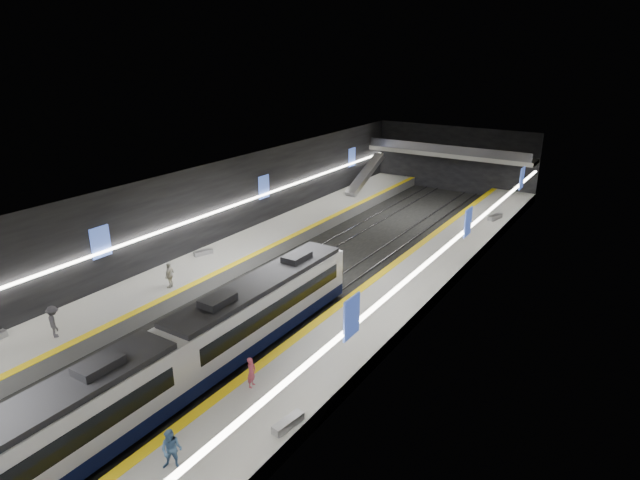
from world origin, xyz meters
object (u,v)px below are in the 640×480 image
Objects in this scene: bench_right_near at (288,423)px; passenger_right_b at (172,450)px; passenger_right_a at (251,373)px; bench_left_far at (203,253)px; passenger_left_b at (54,322)px; escalator at (365,174)px; bench_right_far at (495,217)px; passenger_left_a at (170,275)px; train at (168,363)px.

passenger_right_b is at bearing -110.30° from bench_right_near.
passenger_right_a is at bearing 164.04° from bench_right_near.
bench_left_far is 14.42m from passenger_left_b.
escalator is 4.17× the size of bench_right_far.
passenger_right_a is (14.93, -11.78, 0.62)m from bench_left_far.
passenger_right_a is at bearing -18.84° from bench_left_far.
passenger_right_b is (-1.69, -40.39, 0.68)m from bench_right_far.
passenger_left_a reaches higher than bench_right_far.
bench_left_far is 23.83m from passenger_right_b.
passenger_right_b reaches higher than passenger_right_a.
bench_left_far is at bearing -59.69° from passenger_left_b.
bench_right_near is 0.88× the size of bench_right_far.
train is at bearing 106.87° from passenger_right_a.
bench_right_far is 32.09m from passenger_left_a.
escalator reaches higher than bench_right_far.
bench_left_far is at bearing -92.83° from escalator.
bench_right_far is at bearing -90.60° from passenger_left_b.
bench_left_far is 0.98× the size of passenger_right_a.
passenger_left_a is at bearing 51.90° from passenger_right_a.
train is 9.24m from passenger_left_b.
train reaches higher than bench_right_near.
passenger_left_b reaches higher than passenger_left_a.
bench_right_far is 1.02× the size of passenger_left_a.
train reaches higher than passenger_left_a.
escalator is 4.35× the size of passenger_right_b.
train reaches higher than bench_left_far.
passenger_right_b is 17.88m from passenger_left_a.
passenger_right_a is 0.89× the size of passenger_right_b.
bench_right_near is at bearing -75.73° from bench_right_far.
passenger_right_a is at bearing -69.95° from escalator.
passenger_left_a is (-12.38, 5.95, 0.12)m from passenger_right_a.
bench_right_near is at bearing -16.56° from bench_left_far.
bench_right_near is 35.84m from bench_right_far.
passenger_left_a reaches higher than bench_right_near.
bench_right_near is at bearing -126.49° from passenger_right_a.
passenger_right_a is at bearing 44.02° from passenger_left_a.
escalator is 39.86m from passenger_right_a.
bench_left_far is (-1.27, -25.65, -1.70)m from escalator.
passenger_left_a is 0.96× the size of passenger_left_b.
bench_left_far is 0.85× the size of passenger_left_a.
escalator reaches higher than passenger_right_b.
escalator is (-10.00, 39.48, 0.70)m from train.
passenger_left_b is (-0.50, -8.43, 0.04)m from passenger_left_a.
bench_right_far is 34.44m from passenger_right_a.
passenger_right_a is 13.12m from passenger_left_b.
passenger_left_b is at bearing -177.41° from train.
bench_right_near is 0.92× the size of passenger_right_b.
train is 17.87m from bench_left_far.
train reaches higher than passenger_left_b.
passenger_right_a is at bearing 69.58° from passenger_right_b.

